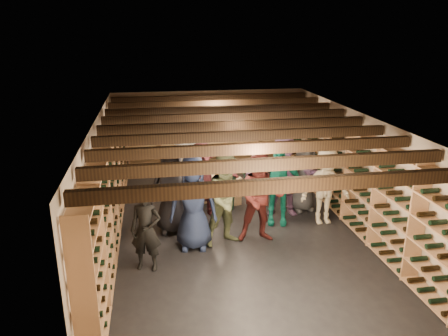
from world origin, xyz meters
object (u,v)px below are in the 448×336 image
Objects in this scene: person_5 at (202,180)px; person_9 at (188,171)px; person_0 at (171,191)px; person_8 at (261,198)px; crate_stack_left at (230,191)px; person_2 at (227,199)px; person_4 at (278,184)px; crate_loose at (222,201)px; person_12 at (304,175)px; person_1 at (146,230)px; person_3 at (326,186)px; person_10 at (227,176)px; person_11 at (283,175)px; crate_stack_right at (210,187)px; person_6 at (193,203)px.

person_9 reaches higher than person_5.
person_8 is at bearing -20.45° from person_0.
person_9 is at bearing 180.00° from crate_stack_left.
person_5 is at bearing -80.84° from person_9.
person_2 is 1.45m from person_4.
crate_loose is 0.27× the size of person_4.
person_8 is (1.01, -1.36, 0.05)m from person_5.
person_8 is 1.91m from person_12.
person_2 reaches higher than person_1.
person_3 is at bearing -85.80° from person_12.
person_11 reaches higher than person_10.
person_0 reaches higher than crate_stack_right.
person_2 reaches higher than person_6.
person_6 is 1.09× the size of person_12.
person_12 is at bearing 107.18° from person_3.
person_9 is at bearing 155.24° from person_3.
person_0 is 3.15m from person_12.
person_1 is 0.82× the size of person_4.
person_2 reaches higher than crate_stack_right.
person_11 reaches higher than person_1.
crate_stack_right is at bearing 77.85° from person_1.
person_12 is (2.09, -0.94, 0.52)m from crate_stack_right.
person_1 is (-1.98, -2.68, 0.42)m from crate_stack_left.
crate_loose is at bearing 149.59° from person_12.
person_9 reaches higher than crate_stack_left.
person_11 is at bearing 13.22° from person_0.
person_11 is at bearing -33.56° from crate_stack_left.
person_0 is 1.32m from person_9.
person_3 is 0.91× the size of person_6.
person_2 reaches higher than crate_loose.
person_9 is at bearing 104.53° from person_5.
person_4 is at bearing -155.42° from person_12.
person_11 is at bearing 74.68° from person_4.
person_6 is at bearing -112.42° from person_5.
person_12 is (-0.22, 0.77, 0.00)m from person_3.
person_3 is 0.90× the size of person_11.
person_6 reaches higher than person_4.
person_2 is (0.04, -2.29, 0.60)m from crate_stack_right.
person_4 is (2.81, 1.47, 0.17)m from person_1.
person_9 reaches higher than person_12.
person_11 is (1.51, 1.23, 0.00)m from person_2.
person_8 is (-0.55, -0.74, 0.01)m from person_4.
person_9 is at bearing 180.00° from crate_loose.
person_5 is 1.12× the size of person_10.
person_8 is at bearing -72.39° from crate_stack_right.
person_8 reaches higher than person_3.
person_5 is 0.94× the size of person_6.
person_2 reaches higher than person_0.
person_3 is at bearing 5.43° from person_4.
person_11 is (1.84, -0.14, 0.06)m from person_5.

